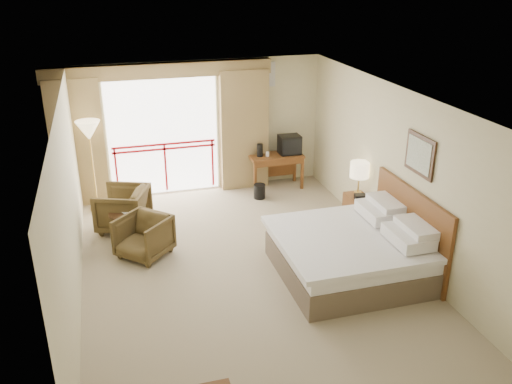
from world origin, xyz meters
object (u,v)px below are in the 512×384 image
object	(u,v)px
bed	(352,252)
armchair_far	(125,228)
table_lamp	(360,170)
tv	(290,145)
armchair_near	(145,255)
floor_lamp	(89,134)
side_table	(123,222)
desk	(275,161)
wastebasket	(259,191)
nightstand	(358,210)

from	to	relation	value
bed	armchair_far	xyz separation A→B (m)	(-3.26, 2.56, -0.38)
table_lamp	tv	world-z (taller)	table_lamp
armchair_far	armchair_near	size ratio (longest dim) A/B	1.13
armchair_near	floor_lamp	distance (m)	2.69
side_table	bed	bearing A→B (deg)	-33.06
table_lamp	side_table	world-z (taller)	table_lamp
desk	armchair_near	world-z (taller)	desk
tv	floor_lamp	bearing A→B (deg)	178.94
desk	wastebasket	xyz separation A→B (m)	(-0.49, -0.52, -0.42)
bed	tv	size ratio (longest dim) A/B	4.82
desk	floor_lamp	xyz separation A→B (m)	(-3.69, -0.18, 0.96)
bed	wastebasket	xyz separation A→B (m)	(-0.52, 3.21, -0.23)
table_lamp	floor_lamp	distance (m)	4.99
table_lamp	floor_lamp	xyz separation A→B (m)	(-4.57, 1.96, 0.48)
wastebasket	side_table	world-z (taller)	side_table
nightstand	desk	distance (m)	2.38
wastebasket	side_table	xyz separation A→B (m)	(-2.77, -1.07, 0.19)
desk	tv	world-z (taller)	tv
tv	armchair_near	world-z (taller)	tv
side_table	table_lamp	bearing A→B (deg)	-7.56
floor_lamp	side_table	bearing A→B (deg)	-73.38
bed	wastebasket	distance (m)	3.27
tv	armchair_far	distance (m)	3.82
tv	wastebasket	world-z (taller)	tv
table_lamp	desk	xyz separation A→B (m)	(-0.88, 2.14, -0.48)
nightstand	tv	xyz separation A→B (m)	(-0.58, 2.14, 0.64)
table_lamp	side_table	distance (m)	4.24
desk	wastebasket	world-z (taller)	desk
desk	wastebasket	bearing A→B (deg)	-131.76
tv	floor_lamp	xyz separation A→B (m)	(-3.99, -0.13, 0.60)
bed	tv	bearing A→B (deg)	85.76
side_table	floor_lamp	size ratio (longest dim) A/B	0.28
nightstand	floor_lamp	bearing A→B (deg)	156.76
armchair_near	floor_lamp	bearing A→B (deg)	153.51
desk	side_table	xyz separation A→B (m)	(-3.27, -1.59, -0.23)
wastebasket	side_table	size ratio (longest dim) A/B	0.60
nightstand	side_table	distance (m)	4.19
nightstand	tv	distance (m)	2.30
desk	side_table	size ratio (longest dim) A/B	2.28
desk	floor_lamp	bearing A→B (deg)	-175.29
armchair_far	side_table	world-z (taller)	side_table
armchair_far	floor_lamp	bearing A→B (deg)	-133.82
wastebasket	armchair_near	distance (m)	3.04
table_lamp	desk	world-z (taller)	table_lamp
desk	tv	xyz separation A→B (m)	(0.30, -0.06, 0.36)
table_lamp	armchair_near	xyz separation A→B (m)	(-3.85, -0.14, -1.05)
nightstand	table_lamp	world-z (taller)	table_lamp
armchair_far	armchair_near	bearing A→B (deg)	35.12
nightstand	armchair_near	size ratio (longest dim) A/B	0.76
tv	armchair_near	bearing A→B (deg)	-148.71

